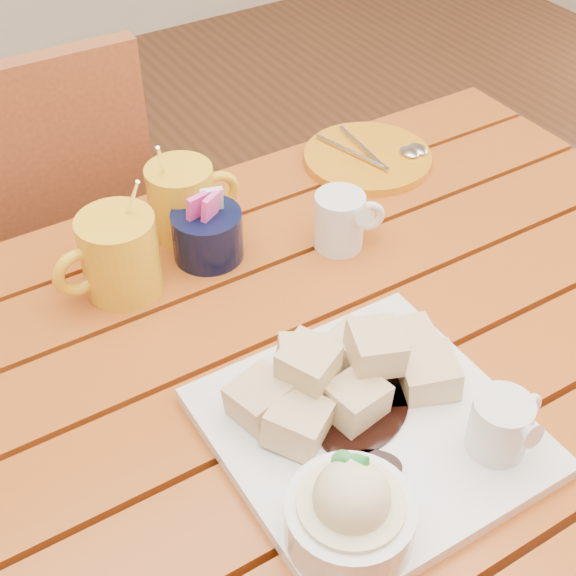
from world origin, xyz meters
TOP-DOWN VIEW (x-y plane):
  - table at (0.00, 0.00)m, footprint 1.20×0.79m
  - dessert_plate at (-0.01, -0.13)m, footprint 0.29×0.29m
  - coffee_mug_left at (-0.11, 0.23)m, footprint 0.13×0.09m
  - coffee_mug_right at (0.01, 0.29)m, footprint 0.12×0.09m
  - cream_pitcher at (0.16, 0.16)m, footprint 0.09×0.08m
  - sugar_caddy at (0.01, 0.23)m, footprint 0.09×0.09m
  - orange_saucer at (0.31, 0.30)m, footprint 0.19×0.19m
  - chair_far at (-0.18, 0.61)m, footprint 0.45×0.45m

SIDE VIEW (x-z plane):
  - chair_far at x=-0.18m, z-range 0.06..0.99m
  - table at x=0.00m, z-range 0.27..1.02m
  - orange_saucer at x=0.31m, z-range 0.75..0.77m
  - dessert_plate at x=-0.01m, z-range 0.72..0.84m
  - sugar_caddy at x=0.01m, z-range 0.74..0.83m
  - cream_pitcher at x=0.16m, z-range 0.75..0.83m
  - coffee_mug_right at x=0.01m, z-range 0.73..0.87m
  - coffee_mug_left at x=-0.11m, z-range 0.73..0.88m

